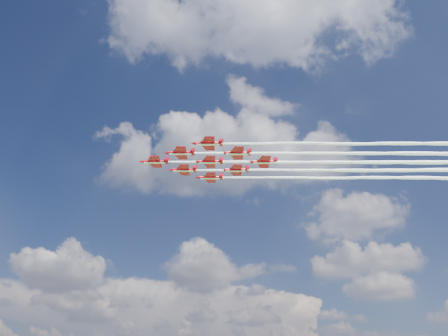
{
  "coord_description": "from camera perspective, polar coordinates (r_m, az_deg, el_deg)",
  "views": [
    {
      "loc": [
        26.26,
        -144.33,
        4.0
      ],
      "look_at": [
        1.74,
        -0.87,
        76.55
      ],
      "focal_mm": 35.0,
      "sensor_mm": 36.0,
      "label": 1
    }
  ],
  "objects": [
    {
      "name": "jet_lead",
      "position": [
        167.16,
        14.49,
        0.76
      ],
      "size": [
        140.69,
        29.52,
        2.85
      ],
      "rotation": [
        0.0,
        0.0,
        0.17
      ],
      "color": "#A10817"
    },
    {
      "name": "jet_row4_starb",
      "position": [
        182.91,
        23.22,
        -0.28
      ],
      "size": [
        140.69,
        29.52,
        2.85
      ],
      "rotation": [
        0.0,
        0.0,
        0.17
      ],
      "color": "#A10817"
    },
    {
      "name": "jet_row2_starb",
      "position": [
        175.84,
        17.17,
        -0.28
      ],
      "size": [
        140.69,
        29.52,
        2.85
      ],
      "rotation": [
        0.0,
        0.0,
        0.17
      ],
      "color": "#A10817"
    },
    {
      "name": "jet_tail",
      "position": [
        181.71,
        26.93,
        0.67
      ],
      "size": [
        140.69,
        29.52,
        2.85
      ],
      "rotation": [
        0.0,
        0.0,
        0.17
      ],
      "color": "#A10817"
    },
    {
      "name": "jet_row2_port",
      "position": [
        164.26,
        18.45,
        1.83
      ],
      "size": [
        140.69,
        29.52,
        2.85
      ],
      "rotation": [
        0.0,
        0.0,
        0.17
      ],
      "color": "#A10817"
    },
    {
      "name": "jet_row4_port",
      "position": [
        171.82,
        24.86,
        1.74
      ],
      "size": [
        140.69,
        29.52,
        2.85
      ],
      "rotation": [
        0.0,
        0.0,
        0.17
      ],
      "color": "#A10817"
    },
    {
      "name": "jet_row3_port",
      "position": [
        162.24,
        22.54,
        2.93
      ],
      "size": [
        140.69,
        29.52,
        2.85
      ],
      "rotation": [
        0.0,
        0.0,
        0.17
      ],
      "color": "#A10817"
    },
    {
      "name": "jet_row3_starb",
      "position": [
        184.91,
        19.59,
        -1.22
      ],
      "size": [
        140.69,
        29.52,
        2.85
      ],
      "rotation": [
        0.0,
        0.0,
        0.17
      ],
      "color": "#A10817"
    },
    {
      "name": "jet_row3_centre",
      "position": [
        173.41,
        20.97,
        0.72
      ],
      "size": [
        140.69,
        29.52,
        2.85
      ],
      "rotation": [
        0.0,
        0.0,
        0.17
      ],
      "color": "#A10817"
    }
  ]
}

